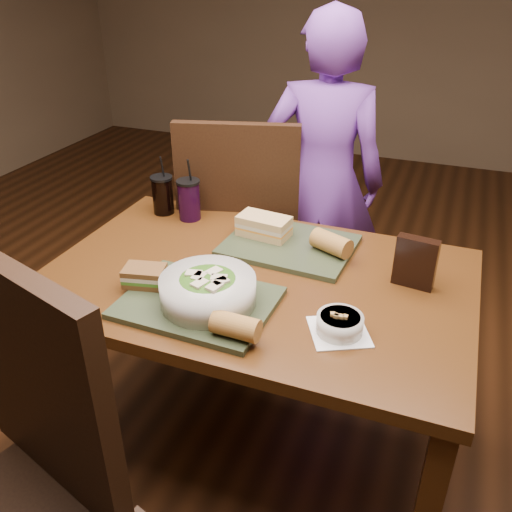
# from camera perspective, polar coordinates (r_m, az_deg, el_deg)

# --- Properties ---
(ground) EXTENTS (6.00, 6.00, 0.00)m
(ground) POSITION_cam_1_polar(r_m,az_deg,el_deg) (2.16, -0.00, -19.35)
(ground) COLOR #381C0B
(ground) RESTS_ON ground
(dining_table) EXTENTS (1.30, 0.85, 0.75)m
(dining_table) POSITION_cam_1_polar(r_m,az_deg,el_deg) (1.72, -0.00, -4.67)
(dining_table) COLOR #4B290F
(dining_table) RESTS_ON ground
(chair_near) EXTENTS (0.60, 0.61, 1.11)m
(chair_near) POSITION_cam_1_polar(r_m,az_deg,el_deg) (1.36, -23.50, -21.74)
(chair_near) COLOR black
(chair_near) RESTS_ON ground
(chair_far) EXTENTS (0.58, 0.59, 1.09)m
(chair_far) POSITION_cam_1_polar(r_m,az_deg,el_deg) (2.27, -0.78, 2.68)
(chair_far) COLOR black
(chair_far) RESTS_ON ground
(diner) EXTENTS (0.57, 0.41, 1.47)m
(diner) POSITION_cam_1_polar(r_m,az_deg,el_deg) (2.44, 7.11, 7.70)
(diner) COLOR purple
(diner) RESTS_ON ground
(tray_near) EXTENTS (0.43, 0.33, 0.02)m
(tray_near) POSITION_cam_1_polar(r_m,az_deg,el_deg) (1.54, -6.13, -4.90)
(tray_near) COLOR #2D3721
(tray_near) RESTS_ON dining_table
(tray_far) EXTENTS (0.44, 0.34, 0.02)m
(tray_far) POSITION_cam_1_polar(r_m,az_deg,el_deg) (1.83, 3.52, 1.13)
(tray_far) COLOR #2D3721
(tray_far) RESTS_ON dining_table
(salad_bowl) EXTENTS (0.27, 0.27, 0.09)m
(salad_bowl) POSITION_cam_1_polar(r_m,az_deg,el_deg) (1.50, -5.08, -3.43)
(salad_bowl) COLOR silver
(salad_bowl) RESTS_ON tray_near
(soup_bowl) EXTENTS (0.20, 0.20, 0.06)m
(soup_bowl) POSITION_cam_1_polar(r_m,az_deg,el_deg) (1.44, 8.80, -7.06)
(soup_bowl) COLOR white
(soup_bowl) RESTS_ON dining_table
(sandwich_near) EXTENTS (0.13, 0.11, 0.06)m
(sandwich_near) POSITION_cam_1_polar(r_m,az_deg,el_deg) (1.62, -11.63, -2.06)
(sandwich_near) COLOR #593819
(sandwich_near) RESTS_ON tray_near
(sandwich_far) EXTENTS (0.19, 0.12, 0.07)m
(sandwich_far) POSITION_cam_1_polar(r_m,az_deg,el_deg) (1.86, 0.84, 3.18)
(sandwich_far) COLOR tan
(sandwich_far) RESTS_ON tray_far
(baguette_near) EXTENTS (0.13, 0.07, 0.06)m
(baguette_near) POSITION_cam_1_polar(r_m,az_deg,el_deg) (1.38, -2.15, -7.39)
(baguette_near) COLOR #AD7533
(baguette_near) RESTS_ON tray_near
(baguette_far) EXTENTS (0.15, 0.11, 0.07)m
(baguette_far) POSITION_cam_1_polar(r_m,az_deg,el_deg) (1.77, 7.93, 1.34)
(baguette_far) COLOR #AD7533
(baguette_far) RESTS_ON tray_far
(cup_cola) EXTENTS (0.08, 0.08, 0.23)m
(cup_cola) POSITION_cam_1_polar(r_m,az_deg,el_deg) (2.09, -9.80, 6.39)
(cup_cola) COLOR black
(cup_cola) RESTS_ON dining_table
(cup_berry) EXTENTS (0.09, 0.09, 0.23)m
(cup_berry) POSITION_cam_1_polar(r_m,az_deg,el_deg) (2.02, -7.06, 5.92)
(cup_berry) COLOR black
(cup_berry) RESTS_ON dining_table
(chip_bag) EXTENTS (0.12, 0.05, 0.16)m
(chip_bag) POSITION_cam_1_polar(r_m,az_deg,el_deg) (1.65, 16.43, -0.66)
(chip_bag) COLOR black
(chip_bag) RESTS_ON dining_table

